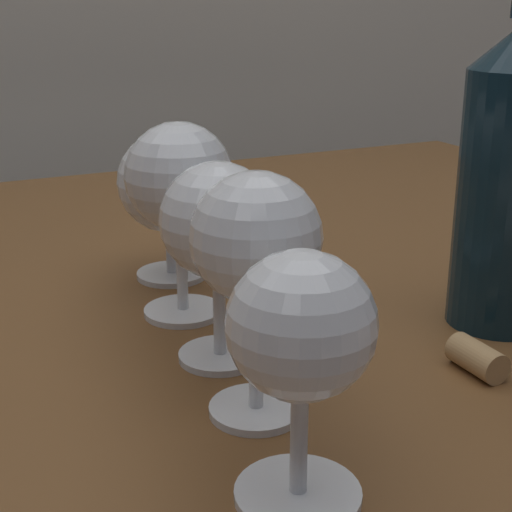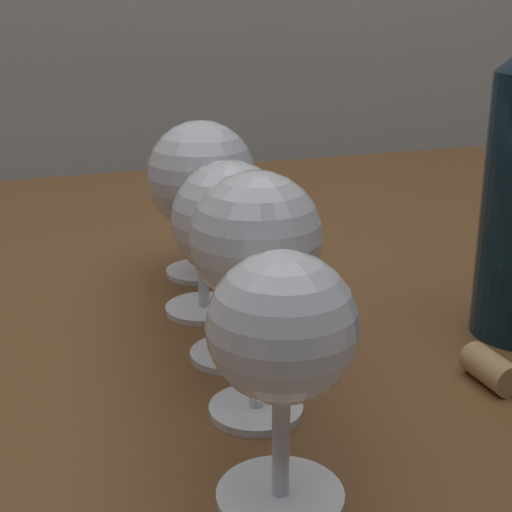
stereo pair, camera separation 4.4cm
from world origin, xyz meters
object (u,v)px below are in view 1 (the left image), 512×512
at_px(wine_glass_amber, 168,184).
at_px(wine_glass_rose, 179,182).
at_px(wine_glass_white, 301,333).
at_px(wine_glass_pinot, 218,226).
at_px(cork, 477,358).
at_px(wine_glass_cabernet, 256,243).
at_px(wine_bottle, 512,173).

bearing_deg(wine_glass_amber, wine_glass_rose, -103.10).
height_order(wine_glass_rose, wine_glass_amber, wine_glass_rose).
distance_m(wine_glass_white, wine_glass_pinot, 0.17).
relative_size(wine_glass_white, cork, 3.19).
height_order(wine_glass_cabernet, wine_glass_pinot, wine_glass_cabernet).
height_order(wine_bottle, cork, wine_bottle).
height_order(wine_glass_cabernet, wine_bottle, wine_bottle).
bearing_deg(wine_glass_cabernet, wine_bottle, 11.07).
relative_size(wine_glass_pinot, wine_glass_amber, 1.06).
bearing_deg(wine_glass_white, wine_glass_cabernet, 78.72).
height_order(wine_glass_white, wine_glass_pinot, wine_glass_pinot).
xyz_separation_m(wine_glass_white, wine_glass_rose, (0.03, 0.25, 0.02)).
xyz_separation_m(wine_glass_amber, cork, (0.13, -0.27, -0.08)).
bearing_deg(wine_glass_cabernet, wine_glass_white, -101.28).
xyz_separation_m(wine_glass_cabernet, wine_glass_rose, (0.01, 0.17, -0.00)).
distance_m(wine_glass_amber, cork, 0.31).
height_order(wine_glass_white, wine_bottle, wine_bottle).
distance_m(wine_glass_pinot, wine_glass_rose, 0.09).
bearing_deg(wine_glass_white, wine_glass_pinot, 80.93).
relative_size(wine_glass_white, wine_glass_amber, 0.99).
xyz_separation_m(wine_glass_white, wine_bottle, (0.25, 0.13, 0.03)).
distance_m(wine_glass_white, wine_bottle, 0.28).
bearing_deg(wine_glass_white, cork, 21.51).
bearing_deg(wine_glass_rose, wine_glass_amber, 76.90).
bearing_deg(wine_glass_pinot, cork, -32.34).
bearing_deg(cork, wine_glass_pinot, 147.66).
height_order(wine_glass_amber, cork, wine_glass_amber).
xyz_separation_m(wine_glass_rose, wine_bottle, (0.22, -0.12, 0.01)).
bearing_deg(wine_glass_pinot, wine_glass_white, -99.07).
relative_size(wine_glass_cabernet, wine_glass_amber, 1.13).
relative_size(wine_glass_white, wine_glass_pinot, 0.94).
relative_size(wine_glass_amber, cork, 3.21).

